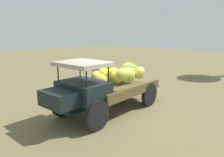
% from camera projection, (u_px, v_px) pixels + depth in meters
% --- Properties ---
extents(ground_plane, '(60.00, 60.00, 0.00)m').
position_uv_depth(ground_plane, '(118.00, 108.00, 7.84)').
color(ground_plane, olive).
extents(truck, '(4.51, 1.90, 1.88)m').
position_uv_depth(truck, '(105.00, 85.00, 7.31)').
color(truck, black).
rests_on(truck, ground).
extents(farmer, '(0.52, 0.49, 1.63)m').
position_uv_depth(farmer, '(98.00, 76.00, 9.17)').
color(farmer, slate).
rests_on(farmer, ground).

